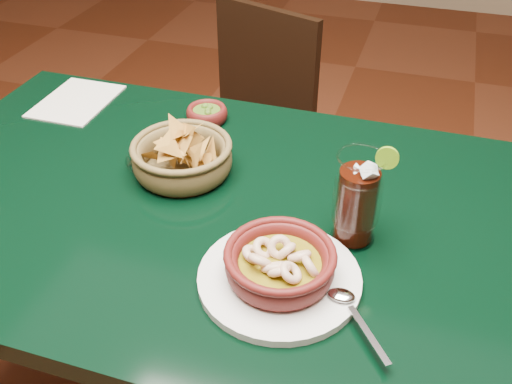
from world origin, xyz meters
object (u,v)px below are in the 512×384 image
(dining_table, at_px, (193,236))
(cola_drink, at_px, (357,200))
(dining_chair, at_px, (245,134))
(chip_basket, at_px, (182,157))
(shrimp_plate, at_px, (280,267))

(dining_table, xyz_separation_m, cola_drink, (0.32, -0.02, 0.18))
(dining_table, bearing_deg, cola_drink, -3.46)
(dining_chair, bearing_deg, dining_table, -79.75)
(chip_basket, bearing_deg, shrimp_plate, -41.29)
(dining_chair, relative_size, cola_drink, 4.37)
(dining_chair, distance_m, chip_basket, 0.71)
(dining_chair, xyz_separation_m, chip_basket, (0.08, -0.62, 0.32))
(dining_chair, distance_m, shrimp_plate, 0.98)
(chip_basket, xyz_separation_m, cola_drink, (0.36, -0.09, 0.05))
(chip_basket, relative_size, cola_drink, 1.21)
(dining_chair, bearing_deg, shrimp_plate, -67.82)
(chip_basket, bearing_deg, dining_chair, 97.50)
(shrimp_plate, bearing_deg, cola_drink, 56.81)
(chip_basket, height_order, cola_drink, cola_drink)
(shrimp_plate, distance_m, chip_basket, 0.36)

